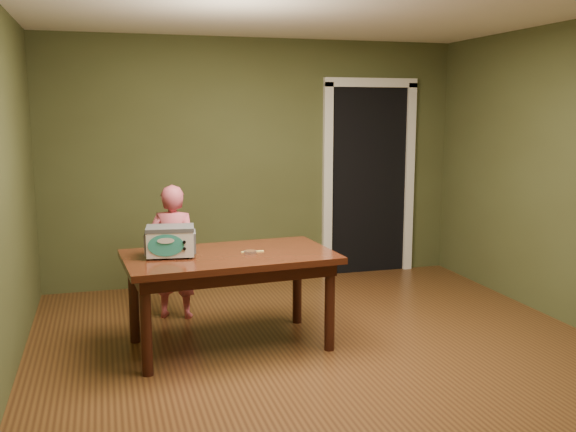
{
  "coord_description": "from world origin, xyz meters",
  "views": [
    {
      "loc": [
        -1.59,
        -4.22,
        1.85
      ],
      "look_at": [
        -0.08,
        1.0,
        0.95
      ],
      "focal_mm": 40.0,
      "sensor_mm": 36.0,
      "label": 1
    }
  ],
  "objects": [
    {
      "name": "floor",
      "position": [
        0.0,
        0.0,
        0.0
      ],
      "size": [
        5.0,
        5.0,
        0.0
      ],
      "primitive_type": "plane",
      "color": "brown",
      "rests_on": "ground"
    },
    {
      "name": "room_shell",
      "position": [
        0.0,
        0.0,
        1.71
      ],
      "size": [
        4.52,
        5.02,
        2.61
      ],
      "color": "#424A27",
      "rests_on": "ground"
    },
    {
      "name": "doorway",
      "position": [
        1.3,
        2.78,
        1.06
      ],
      "size": [
        1.1,
        0.66,
        2.25
      ],
      "color": "black",
      "rests_on": "ground"
    },
    {
      "name": "dining_table",
      "position": [
        -0.68,
        0.57,
        0.65
      ],
      "size": [
        1.66,
        1.01,
        0.75
      ],
      "rotation": [
        0.0,
        0.0,
        0.07
      ],
      "color": "#3B180D",
      "rests_on": "floor"
    },
    {
      "name": "toy_oven",
      "position": [
        -1.13,
        0.59,
        0.88
      ],
      "size": [
        0.4,
        0.3,
        0.23
      ],
      "rotation": [
        0.0,
        0.0,
        -0.12
      ],
      "color": "#4C4F54",
      "rests_on": "dining_table"
    },
    {
      "name": "baking_pan",
      "position": [
        -0.52,
        0.53,
        0.76
      ],
      "size": [
        0.1,
        0.1,
        0.02
      ],
      "color": "silver",
      "rests_on": "dining_table"
    },
    {
      "name": "spatula",
      "position": [
        -0.5,
        0.57,
        0.75
      ],
      "size": [
        0.18,
        0.03,
        0.01
      ],
      "primitive_type": "cube",
      "rotation": [
        0.0,
        0.0,
        -0.01
      ],
      "color": "#F6E66B",
      "rests_on": "dining_table"
    },
    {
      "name": "child",
      "position": [
        -1.02,
        1.42,
        0.6
      ],
      "size": [
        0.51,
        0.42,
        1.2
      ],
      "primitive_type": "imported",
      "rotation": [
        0.0,
        0.0,
        2.78
      ],
      "color": "#D2566A",
      "rests_on": "floor"
    }
  ]
}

